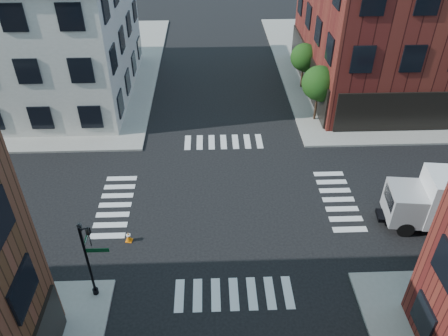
% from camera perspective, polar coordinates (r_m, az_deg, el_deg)
% --- Properties ---
extents(ground, '(120.00, 120.00, 0.00)m').
position_cam_1_polar(ground, '(27.39, 0.48, -4.50)').
color(ground, black).
rests_on(ground, ground).
extents(sidewalk_ne, '(30.00, 30.00, 0.15)m').
position_cam_1_polar(sidewalk_ne, '(50.45, 24.48, 12.27)').
color(sidewalk_ne, gray).
rests_on(sidewalk_ne, ground).
extents(sidewalk_nw, '(30.00, 30.00, 0.15)m').
position_cam_1_polar(sidewalk_nw, '(49.60, -26.30, 11.39)').
color(sidewalk_nw, gray).
rests_on(sidewalk_nw, ground).
extents(tree_near, '(2.69, 2.69, 4.49)m').
position_cam_1_polar(tree_near, '(35.13, 12.39, 10.56)').
color(tree_near, black).
rests_on(tree_near, ground).
extents(tree_far, '(2.43, 2.43, 4.07)m').
position_cam_1_polar(tree_far, '(40.60, 10.50, 13.88)').
color(tree_far, black).
rests_on(tree_far, ground).
extents(signal_pole, '(1.29, 1.24, 4.60)m').
position_cam_1_polar(signal_pole, '(21.33, -17.31, -10.56)').
color(signal_pole, black).
rests_on(signal_pole, ground).
extents(traffic_cone, '(0.43, 0.43, 0.66)m').
position_cam_1_polar(traffic_cone, '(25.29, -12.36, -8.75)').
color(traffic_cone, orange).
rests_on(traffic_cone, ground).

